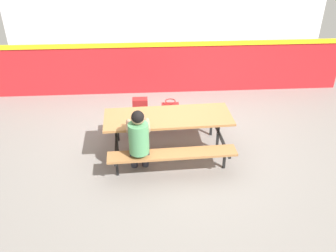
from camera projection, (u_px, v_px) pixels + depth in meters
name	position (u px, v px, depth m)	size (l,w,h in m)	color
ground_plane	(176.00, 153.00, 6.16)	(10.00, 10.00, 0.02)	gray
accent_backdrop	(167.00, 39.00, 7.67)	(8.00, 0.14, 2.60)	red
picnic_table_main	(168.00, 125.00, 5.85)	(2.11, 1.63, 0.74)	#9E6B3D
student_nearer	(139.00, 138.00, 5.26)	(0.37, 0.53, 1.21)	#2D2D38
backpack_dark	(140.00, 109.00, 7.10)	(0.30, 0.22, 0.44)	maroon
tote_bag_bright	(170.00, 111.00, 7.05)	(0.34, 0.21, 0.43)	maroon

